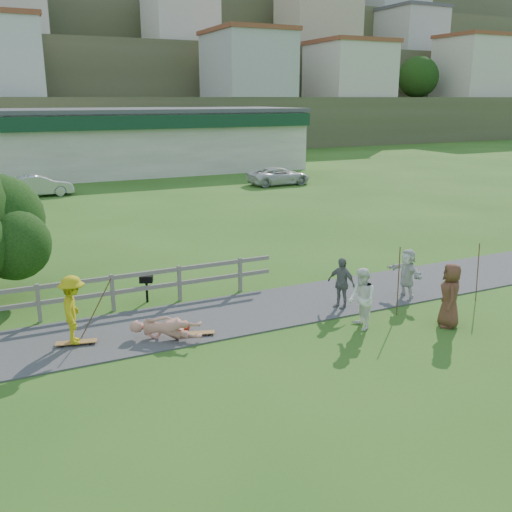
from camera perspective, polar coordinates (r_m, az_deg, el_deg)
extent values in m
plane|color=#2E5C1A|center=(14.61, -3.51, -8.47)|extent=(260.00, 260.00, 0.00)
cube|color=#3E3E40|center=(15.89, -5.56, -6.39)|extent=(34.00, 3.00, 0.04)
cube|color=slate|center=(16.63, -20.91, -4.43)|extent=(0.10, 0.10, 1.10)
cube|color=slate|center=(16.86, -14.14, -3.59)|extent=(0.10, 0.10, 1.10)
cube|color=slate|center=(17.32, -7.66, -2.73)|extent=(0.10, 0.10, 1.10)
cube|color=slate|center=(17.99, -1.59, -1.89)|extent=(0.10, 0.10, 1.10)
cube|color=slate|center=(16.46, -22.79, -3.17)|extent=(15.00, 0.08, 0.12)
cube|color=slate|center=(16.60, -22.63, -4.64)|extent=(15.00, 0.08, 0.12)
cube|color=#B9B1A2|center=(48.36, -15.06, 10.84)|extent=(32.00, 10.00, 4.80)
cube|color=#153B24|center=(43.17, -13.88, 12.81)|extent=(32.00, 0.60, 1.00)
cube|color=#4E4D53|center=(48.24, -15.27, 13.85)|extent=(32.50, 10.50, 0.30)
cube|color=#47512F|center=(67.64, -21.79, 11.99)|extent=(220.00, 14.00, 6.00)
cube|color=beige|center=(67.67, -22.36, 17.47)|extent=(10.00, 9.00, 7.00)
cube|color=#4E4D53|center=(67.97, -22.71, 20.61)|extent=(10.40, 9.40, 0.50)
cube|color=#47512F|center=(80.55, -22.78, 14.80)|extent=(220.00, 14.00, 13.00)
cube|color=beige|center=(81.24, -23.57, 21.83)|extent=(10.00, 9.00, 7.00)
cube|color=#47512F|center=(93.64, -23.55, 17.13)|extent=(220.00, 14.00, 21.00)
cube|color=#47512F|center=(106.90, -24.17, 19.14)|extent=(220.00, 14.00, 30.00)
imported|color=#BAAB11|center=(14.66, -17.77, -5.51)|extent=(0.83, 1.21, 1.72)
imported|color=tan|center=(14.65, -9.02, -7.16)|extent=(1.39, 1.74, 0.66)
imported|color=white|center=(15.27, 10.53, -4.27)|extent=(0.78, 0.92, 1.66)
imported|color=slate|center=(16.68, 8.51, -2.70)|extent=(0.69, 0.97, 1.53)
imported|color=brown|center=(16.03, 18.85, -3.74)|extent=(0.94, 1.02, 1.75)
imported|color=silver|center=(17.94, 14.86, -1.71)|extent=(0.54, 1.46, 1.55)
imported|color=#AFB0B7|center=(38.12, -20.88, 6.59)|extent=(4.05, 1.49, 1.33)
imported|color=silver|center=(40.51, 2.33, 8.00)|extent=(4.49, 2.11, 1.24)
sphere|color=#AB2611|center=(15.19, -7.20, -6.95)|extent=(0.32, 0.32, 0.32)
cylinder|color=#533521|center=(15.10, -15.74, -4.67)|extent=(0.03, 0.03, 1.74)
cylinder|color=#533521|center=(16.36, 14.05, -2.49)|extent=(0.03, 0.03, 2.00)
cylinder|color=#533521|center=(18.28, 21.28, -1.53)|extent=(0.03, 0.03, 1.81)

